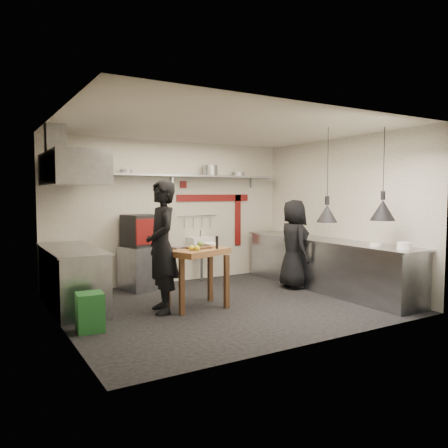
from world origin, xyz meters
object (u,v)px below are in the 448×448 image
oven_stand (143,268)px  chef_right (294,244)px  prep_table (197,278)px  combi_oven (142,230)px  green_bin (90,312)px  chef_left (162,247)px

oven_stand → chef_right: 2.85m
prep_table → chef_right: chef_right is taller
prep_table → oven_stand: bearing=78.3°
combi_oven → green_bin: combi_oven is taller
oven_stand → combi_oven: (0.02, 0.05, 0.69)m
chef_left → chef_right: chef_left is taller
chef_right → chef_left: bearing=110.8°
chef_right → oven_stand: bearing=75.8°
combi_oven → prep_table: (0.24, -1.74, -0.63)m
prep_table → chef_left: (-0.56, 0.03, 0.52)m
oven_stand → green_bin: oven_stand is taller
combi_oven → chef_right: size_ratio=0.37×
chef_right → combi_oven: bearing=74.7°
prep_table → chef_right: bearing=-11.1°
oven_stand → prep_table: 1.72m
combi_oven → chef_left: size_ratio=0.31×
prep_table → chef_right: 2.28m
combi_oven → chef_right: bearing=-42.9°
oven_stand → chef_right: chef_right is taller
prep_table → chef_right: size_ratio=0.56×
chef_right → prep_table: bearing=113.2°
combi_oven → chef_left: bearing=-114.3°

